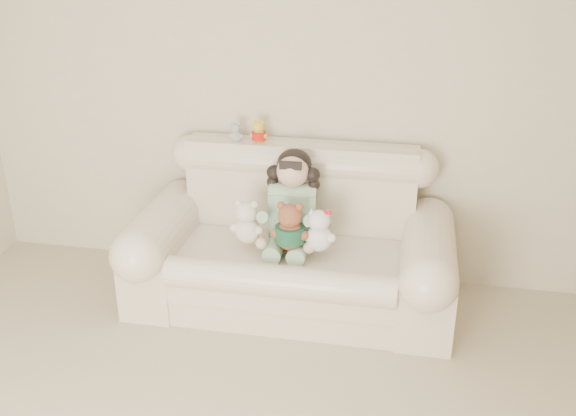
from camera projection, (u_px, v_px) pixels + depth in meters
The scene contains 8 objects.
wall_back at pixel (289, 97), 4.44m from camera, with size 4.50×4.50×0.00m, color #C1B999.
sofa at pixel (291, 235), 4.28m from camera, with size 2.10×0.95×1.03m, color beige, non-canonical shape.
seated_child at pixel (293, 198), 4.26m from camera, with size 0.39×0.48×0.65m, color #2C7B31, non-canonical shape.
brown_teddy at pixel (290, 222), 4.06m from camera, with size 0.24×0.18×0.37m, color brown, non-canonical shape.
white_cat at pixel (319, 226), 4.05m from camera, with size 0.21×0.16×0.33m, color white, non-canonical shape.
cream_teddy at pixel (247, 218), 4.15m from camera, with size 0.22×0.17×0.34m, color silver, non-canonical shape.
yellow_mini_bear at pixel (259, 130), 4.41m from camera, with size 0.12×0.09×0.19m, color gold, non-canonical shape.
grey_mini_plush at pixel (236, 131), 4.43m from camera, with size 0.11×0.08×0.17m, color #ACADB3, non-canonical shape.
Camera 1 is at (0.83, -1.79, 2.38)m, focal length 41.15 mm.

